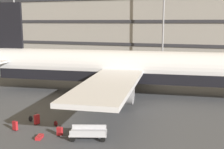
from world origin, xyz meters
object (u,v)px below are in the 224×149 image
at_px(suitcase_purple, 60,131).
at_px(suitcase_upright, 15,126).
at_px(backpack_large, 31,119).
at_px(airliner, 131,68).
at_px(suitcase_orange, 37,119).
at_px(baggage_cart, 88,133).
at_px(suitcase_silver, 40,137).
at_px(backpack_small, 56,123).

distance_m(suitcase_purple, suitcase_upright, 3.71).
bearing_deg(suitcase_purple, backpack_large, 152.47).
bearing_deg(airliner, backpack_large, -115.04).
distance_m(airliner, suitcase_purple, 13.90).
distance_m(suitcase_orange, backpack_large, 1.03).
bearing_deg(airliner, suitcase_upright, -111.23).
xyz_separation_m(airliner, baggage_cart, (0.55, -13.39, -2.56)).
bearing_deg(suitcase_silver, suitcase_upright, 163.77).
relative_size(suitcase_silver, backpack_small, 1.89).
bearing_deg(backpack_small, backpack_large, 174.21).
bearing_deg(backpack_large, suitcase_purple, -27.53).
xyz_separation_m(backpack_large, baggage_cart, (5.96, -1.81, 0.21)).
xyz_separation_m(backpack_small, backpack_large, (-2.50, 0.25, 0.03)).
distance_m(backpack_small, baggage_cart, 3.80).
bearing_deg(suitcase_upright, suitcase_purple, 2.35).
relative_size(airliner, suitcase_upright, 45.79).
height_order(suitcase_orange, backpack_small, suitcase_orange).
xyz_separation_m(suitcase_orange, baggage_cart, (5.06, -1.36, -0.01)).
bearing_deg(backpack_large, suitcase_silver, -47.13).
height_order(suitcase_silver, backpack_large, backpack_large).
height_order(suitcase_silver, backpack_small, backpack_small).
distance_m(suitcase_orange, suitcase_silver, 3.03).
distance_m(airliner, suitcase_upright, 14.93).
height_order(suitcase_orange, suitcase_silver, suitcase_orange).
relative_size(suitcase_orange, backpack_large, 1.85).
bearing_deg(suitcase_purple, airliner, 83.20).
height_order(suitcase_silver, baggage_cart, baggage_cart).
relative_size(suitcase_purple, backpack_small, 1.72).
relative_size(airliner, baggage_cart, 11.49).
bearing_deg(airliner, suitcase_silver, -100.69).
xyz_separation_m(suitcase_purple, suitcase_orange, (-2.89, 1.53, 0.08)).
bearing_deg(suitcase_silver, baggage_cart, 18.10).
distance_m(suitcase_purple, baggage_cart, 2.17).
relative_size(suitcase_silver, baggage_cart, 0.26).
height_order(suitcase_purple, suitcase_upright, suitcase_upright).
bearing_deg(airliner, backpack_small, -103.79).
height_order(suitcase_purple, baggage_cart, baggage_cart).
height_order(airliner, suitcase_purple, airliner).
relative_size(suitcase_purple, backpack_large, 1.54).
distance_m(suitcase_silver, suitcase_upright, 2.72).
distance_m(suitcase_upright, baggage_cart, 5.88).
bearing_deg(backpack_small, suitcase_purple, -53.20).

